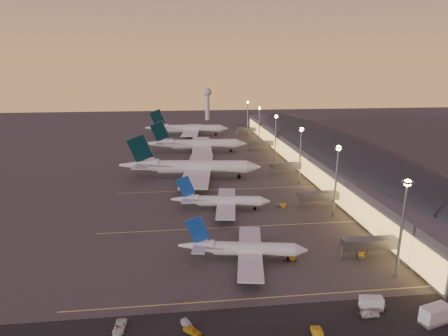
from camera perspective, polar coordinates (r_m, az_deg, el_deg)
ground at (r=130.68m, az=1.41°, el=-8.11°), size 700.00×700.00×0.00m
airliner_narrow_south at (r=105.08m, az=2.87°, el=-12.20°), size 35.62×32.19×12.74m
airliner_narrow_north at (r=139.53m, az=-0.52°, el=-5.05°), size 37.07×33.39×13.24m
airliner_wide_near at (r=178.85m, az=-5.16°, el=0.14°), size 67.37×61.82×21.55m
airliner_wide_mid at (r=233.98m, az=-4.32°, el=3.63°), size 63.17×57.48×20.23m
airliner_wide_far at (r=293.98m, az=-5.67°, el=5.97°), size 64.89×59.41×20.75m
terminal_building at (r=211.34m, az=15.47°, el=2.87°), size 56.35×255.00×17.46m
light_masts at (r=194.39m, az=9.35°, el=4.83°), size 2.20×217.20×25.90m
radar_tower at (r=381.06m, az=-2.56°, el=10.59°), size 9.00×9.00×32.50m
service_lane at (r=83.00m, az=7.24°, el=-23.32°), size 260.00×16.00×0.01m
lane_markings at (r=167.91m, az=-0.48°, el=-2.77°), size 90.00×180.36×0.00m
baggage_tug_a at (r=107.76m, az=10.11°, el=-13.40°), size 3.56×1.81×1.02m
baggage_tug_b at (r=117.04m, az=20.33°, el=-11.76°), size 3.45×2.36×0.96m
baggage_tug_c at (r=144.77m, az=8.77°, el=-5.70°), size 3.90×1.81×1.15m
catering_truck_a at (r=92.99m, az=21.69°, el=-18.66°), size 5.52×2.78×2.97m
catering_truck_b at (r=94.27m, az=29.62°, el=-18.86°), size 7.35×4.35×3.88m
baggage_tug_d at (r=113.99m, az=20.22°, el=-12.49°), size 2.45×3.62×1.01m
service_van_a at (r=84.83m, az=-15.61°, el=-22.29°), size 2.64×5.04×1.35m
service_van_b at (r=81.51m, az=-4.85°, el=-23.48°), size 3.99×3.87×1.35m
service_van_c at (r=83.02m, az=-5.57°, el=-22.65°), size 3.24×4.45×1.41m
service_van_d at (r=81.77m, az=14.17°, el=-23.60°), size 2.47×5.60×1.79m
service_van_e at (r=91.02m, az=21.35°, el=-19.94°), size 4.21×1.79×1.42m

